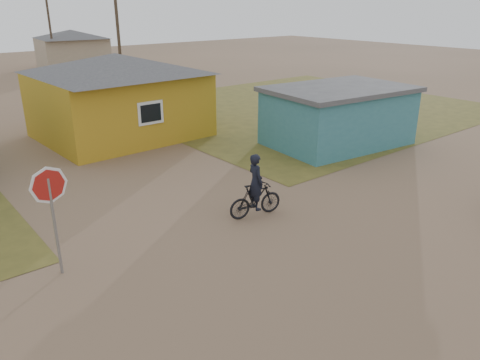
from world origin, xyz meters
The scene contains 9 objects.
ground centered at (0.00, 0.00, 0.00)m, with size 120.00×120.00×0.00m, color #7E6048.
grass_ne centered at (14.00, 13.00, 0.01)m, with size 20.00×18.00×0.00m, color brown.
house_yellow centered at (2.50, 14.00, 2.00)m, with size 7.72×6.76×3.90m.
shed_turquoise centered at (9.50, 6.50, 1.31)m, with size 6.71×4.93×2.60m.
house_beige_east centered at (10.00, 40.00, 1.86)m, with size 6.95×6.05×3.60m.
utility_pole_near centered at (6.50, 22.00, 4.14)m, with size 1.40×0.20×8.00m.
utility_pole_far centered at (7.50, 38.00, 4.14)m, with size 1.40×0.20×8.00m.
stop_sign centered at (-4.15, 3.48, 1.97)m, with size 0.86×0.29×2.71m.
cyclist centered at (1.55, 2.98, 0.72)m, with size 1.81×0.81×1.97m.
Camera 1 is at (-6.95, -6.76, 6.11)m, focal length 35.00 mm.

